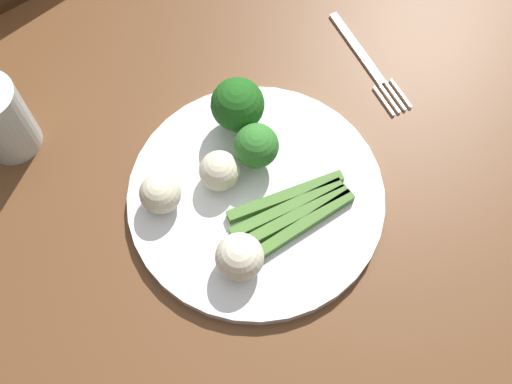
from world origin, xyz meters
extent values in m
cube|color=tan|center=(0.00, 0.00, -0.01)|extent=(6.00, 6.00, 0.02)
cube|color=brown|center=(0.00, 0.00, 0.72)|extent=(1.13, 0.85, 0.04)
cylinder|color=brown|center=(-0.50, -0.36, 0.35)|extent=(0.07, 0.07, 0.70)
cube|color=brown|center=(0.08, -0.64, 0.46)|extent=(0.44, 0.44, 0.02)
cube|color=brown|center=(0.06, -0.46, 0.67)|extent=(0.38, 0.07, 0.40)
cylinder|color=brown|center=(-0.07, -0.83, 0.23)|extent=(0.04, 0.04, 0.45)
cylinder|color=brown|center=(-0.10, -0.49, 0.23)|extent=(0.04, 0.04, 0.45)
cylinder|color=brown|center=(0.24, -0.46, 0.23)|extent=(0.04, 0.04, 0.45)
cylinder|color=white|center=(0.01, -0.02, 0.75)|extent=(0.28, 0.28, 0.01)
cube|color=#47752D|center=(-0.01, 0.01, 0.76)|extent=(0.13, 0.04, 0.01)
cube|color=#47752D|center=(0.00, 0.02, 0.76)|extent=(0.13, 0.03, 0.01)
cube|color=#47752D|center=(0.00, 0.03, 0.76)|extent=(0.13, 0.03, 0.01)
cube|color=#47752D|center=(0.00, 0.04, 0.76)|extent=(0.13, 0.02, 0.01)
cylinder|color=#4C7F2B|center=(-0.02, -0.10, 0.76)|extent=(0.02, 0.02, 0.02)
sphere|color=#1E5B1C|center=(-0.02, -0.10, 0.80)|extent=(0.06, 0.06, 0.06)
cylinder|color=#609E3D|center=(-0.01, -0.05, 0.76)|extent=(0.02, 0.02, 0.02)
sphere|color=#337A2D|center=(-0.01, -0.05, 0.79)|extent=(0.05, 0.05, 0.05)
sphere|color=silver|center=(0.08, 0.04, 0.78)|extent=(0.05, 0.05, 0.05)
sphere|color=beige|center=(0.10, -0.07, 0.78)|extent=(0.04, 0.04, 0.04)
sphere|color=beige|center=(0.04, -0.06, 0.78)|extent=(0.04, 0.04, 0.04)
cube|color=silver|center=(-0.21, -0.11, 0.74)|extent=(0.03, 0.12, 0.00)
cube|color=silver|center=(-0.18, -0.03, 0.74)|extent=(0.01, 0.04, 0.00)
cube|color=silver|center=(-0.19, -0.03, 0.74)|extent=(0.01, 0.04, 0.00)
cube|color=silver|center=(-0.20, -0.03, 0.74)|extent=(0.01, 0.04, 0.00)
cube|color=silver|center=(-0.21, -0.03, 0.74)|extent=(0.01, 0.04, 0.00)
cylinder|color=silver|center=(0.20, -0.24, 0.79)|extent=(0.06, 0.06, 0.10)
camera|label=1|loc=(0.19, 0.22, 1.38)|focal=44.44mm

